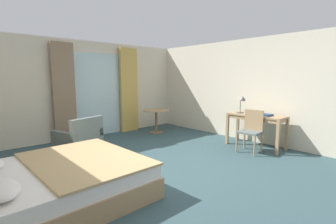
# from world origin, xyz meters

# --- Properties ---
(ground) EXTENTS (6.54, 7.15, 0.10)m
(ground) POSITION_xyz_m (0.00, 0.00, -0.05)
(ground) COLOR #334C51
(wall_back) EXTENTS (6.14, 0.12, 2.57)m
(wall_back) POSITION_xyz_m (0.00, 3.31, 1.29)
(wall_back) COLOR beige
(wall_back) RESTS_ON ground
(wall_right) EXTENTS (0.12, 6.75, 2.57)m
(wall_right) POSITION_xyz_m (3.01, 0.00, 1.29)
(wall_right) COLOR beige
(wall_right) RESTS_ON ground
(balcony_glass_door) EXTENTS (1.45, 0.02, 2.26)m
(balcony_glass_door) POSITION_xyz_m (0.38, 3.23, 1.13)
(balcony_glass_door) COLOR silver
(balcony_glass_door) RESTS_ON ground
(curtain_panel_left) EXTENTS (0.54, 0.10, 2.46)m
(curtain_panel_left) POSITION_xyz_m (-0.57, 3.13, 1.23)
(curtain_panel_left) COLOR #897056
(curtain_panel_left) RESTS_ON ground
(curtain_panel_right) EXTENTS (0.57, 0.10, 2.46)m
(curtain_panel_right) POSITION_xyz_m (1.32, 3.13, 1.23)
(curtain_panel_right) COLOR tan
(curtain_panel_right) RESTS_ON ground
(bed) EXTENTS (2.15, 1.91, 0.97)m
(bed) POSITION_xyz_m (-1.78, 0.12, 0.26)
(bed) COLOR tan
(bed) RESTS_ON ground
(writing_desk) EXTENTS (0.57, 1.29, 0.77)m
(writing_desk) POSITION_xyz_m (2.53, -0.33, 0.67)
(writing_desk) COLOR tan
(writing_desk) RESTS_ON ground
(desk_chair) EXTENTS (0.46, 0.48, 0.91)m
(desk_chair) POSITION_xyz_m (2.12, -0.45, 0.51)
(desk_chair) COLOR slate
(desk_chair) RESTS_ON ground
(desk_lamp) EXTENTS (0.30, 0.17, 0.42)m
(desk_lamp) POSITION_xyz_m (2.58, 0.08, 1.02)
(desk_lamp) COLOR #4C4C51
(desk_lamp) RESTS_ON writing_desk
(closed_book) EXTENTS (0.27, 0.34, 0.04)m
(closed_book) POSITION_xyz_m (2.51, -0.52, 0.79)
(closed_book) COLOR navy
(closed_book) RESTS_ON writing_desk
(armchair_by_window) EXTENTS (0.93, 0.91, 0.80)m
(armchair_by_window) POSITION_xyz_m (-0.75, 1.84, 0.33)
(armchair_by_window) COLOR slate
(armchair_by_window) RESTS_ON ground
(round_cafe_table) EXTENTS (0.74, 0.74, 0.68)m
(round_cafe_table) POSITION_xyz_m (1.75, 2.37, 0.51)
(round_cafe_table) COLOR tan
(round_cafe_table) RESTS_ON ground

